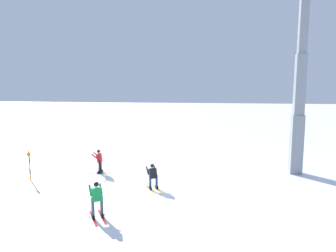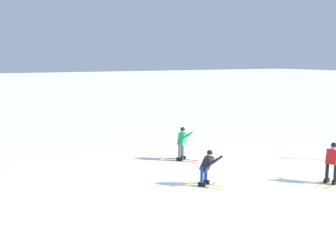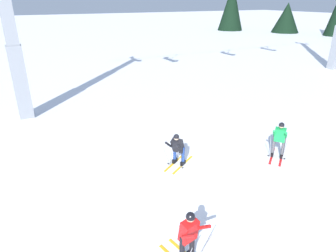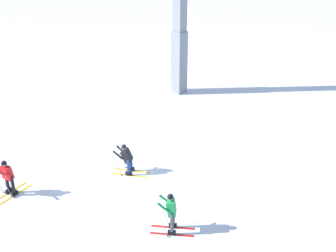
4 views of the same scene
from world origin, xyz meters
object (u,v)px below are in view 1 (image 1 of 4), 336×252
(lift_tower_near, at_px, (299,96))
(skier_distant_downhill, at_px, (97,197))
(skier_carving_main, at_px, (153,175))
(skier_distant_uphill, at_px, (99,160))
(trail_marker_pole, at_px, (30,164))

(lift_tower_near, distance_m, skier_distant_downhill, 14.05)
(skier_carving_main, distance_m, skier_distant_uphill, 4.85)
(skier_distant_uphill, bearing_deg, skier_distant_downhill, 25.42)
(lift_tower_near, height_order, trail_marker_pole, lift_tower_near)
(skier_carving_main, xyz_separation_m, skier_distant_downhill, (4.00, -1.41, 0.13))
(skier_distant_uphill, distance_m, skier_distant_downhill, 6.83)
(skier_carving_main, bearing_deg, lift_tower_near, 119.48)
(trail_marker_pole, height_order, skier_distant_downhill, trail_marker_pole)
(lift_tower_near, xyz_separation_m, skier_distant_downhill, (8.87, -10.03, -4.26))
(skier_carving_main, height_order, skier_distant_downhill, skier_distant_downhill)
(trail_marker_pole, bearing_deg, skier_distant_downhill, 59.39)
(skier_carving_main, xyz_separation_m, skier_distant_uphill, (-2.16, -4.34, 0.13))
(lift_tower_near, distance_m, trail_marker_pole, 17.69)
(trail_marker_pole, bearing_deg, skier_carving_main, 91.55)
(lift_tower_near, bearing_deg, trail_marker_pole, -72.82)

